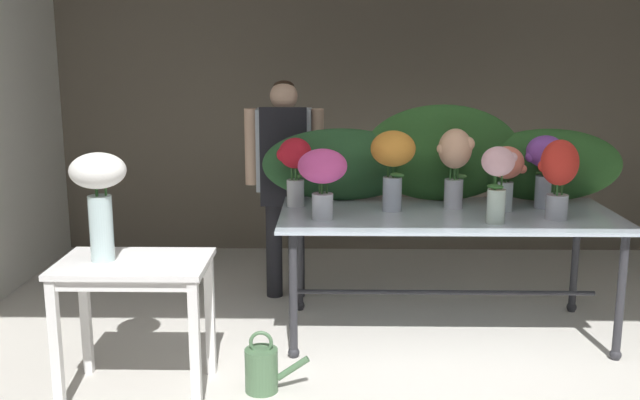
% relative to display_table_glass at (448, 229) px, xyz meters
% --- Properties ---
extents(ground_plane, '(8.39, 8.39, 0.00)m').
position_rel_display_table_glass_xyz_m(ground_plane, '(-0.43, 0.16, -0.70)').
color(ground_plane, silver).
extents(wall_back, '(5.61, 0.12, 2.63)m').
position_rel_display_table_glass_xyz_m(wall_back, '(-0.43, 2.07, 0.62)').
color(wall_back, '#706656').
rests_on(wall_back, ground).
extents(display_table_glass, '(2.13, 1.01, 0.81)m').
position_rel_display_table_glass_xyz_m(display_table_glass, '(0.00, 0.00, 0.00)').
color(display_table_glass, '#B1C1CF').
rests_on(display_table_glass, ground).
extents(side_table_white, '(0.79, 0.53, 0.74)m').
position_rel_display_table_glass_xyz_m(side_table_white, '(-1.78, -0.86, -0.06)').
color(side_table_white, white).
rests_on(side_table_white, ground).
extents(florist, '(0.57, 0.24, 1.60)m').
position_rel_display_table_glass_xyz_m(florist, '(-1.08, 0.69, 0.28)').
color(florist, '#232328').
rests_on(florist, ground).
extents(foliage_backdrop, '(2.44, 0.28, 0.66)m').
position_rel_display_table_glass_xyz_m(foliage_backdrop, '(0.07, 0.39, 0.38)').
color(foliage_backdrop, '#28562D').
rests_on(foliage_backdrop, display_table_glass).
extents(vase_scarlet_snapdragons, '(0.24, 0.23, 0.49)m').
position_rel_display_table_glass_xyz_m(vase_scarlet_snapdragons, '(0.63, -0.15, 0.40)').
color(vase_scarlet_snapdragons, silver).
rests_on(vase_scarlet_snapdragons, display_table_glass).
extents(vase_violet_peonies, '(0.26, 0.24, 0.48)m').
position_rel_display_table_glass_xyz_m(vase_violet_peonies, '(0.64, 0.17, 0.42)').
color(vase_violet_peonies, silver).
rests_on(vase_violet_peonies, display_table_glass).
extents(vase_sunset_roses, '(0.29, 0.29, 0.52)m').
position_rel_display_table_glass_xyz_m(vase_sunset_roses, '(-0.35, 0.06, 0.45)').
color(vase_sunset_roses, silver).
rests_on(vase_sunset_roses, display_table_glass).
extents(vase_coral_freesia, '(0.23, 0.22, 0.42)m').
position_rel_display_table_glass_xyz_m(vase_coral_freesia, '(0.37, 0.07, 0.37)').
color(vase_coral_freesia, silver).
rests_on(vase_coral_freesia, display_table_glass).
extents(vase_crimson_carnations, '(0.23, 0.22, 0.46)m').
position_rel_display_table_glass_xyz_m(vase_crimson_carnations, '(-0.98, 0.18, 0.39)').
color(vase_crimson_carnations, silver).
rests_on(vase_crimson_carnations, display_table_glass).
extents(vase_fuchsia_dahlias, '(0.30, 0.30, 0.43)m').
position_rel_display_table_glass_xyz_m(vase_fuchsia_dahlias, '(-0.80, -0.18, 0.39)').
color(vase_fuchsia_dahlias, silver).
rests_on(vase_fuchsia_dahlias, display_table_glass).
extents(vase_blush_stock, '(0.21, 0.20, 0.46)m').
position_rel_display_table_glass_xyz_m(vase_blush_stock, '(0.24, -0.26, 0.38)').
color(vase_blush_stock, silver).
rests_on(vase_blush_stock, display_table_glass).
extents(vase_peach_ranunculus, '(0.24, 0.22, 0.52)m').
position_rel_display_table_glass_xyz_m(vase_peach_ranunculus, '(0.06, 0.15, 0.43)').
color(vase_peach_ranunculus, silver).
rests_on(vase_peach_ranunculus, display_table_glass).
extents(vase_white_roses_tall, '(0.29, 0.29, 0.57)m').
position_rel_display_table_glass_xyz_m(vase_white_roses_tall, '(-1.93, -0.86, 0.41)').
color(vase_white_roses_tall, silver).
rests_on(vase_white_roses_tall, side_table_white).
extents(watering_can, '(0.35, 0.18, 0.34)m').
position_rel_display_table_glass_xyz_m(watering_can, '(-1.11, -0.85, -0.57)').
color(watering_can, '#4C704C').
rests_on(watering_can, ground).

